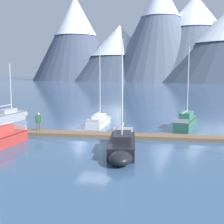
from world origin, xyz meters
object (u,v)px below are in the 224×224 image
Objects in this scene: person_on_dock at (39,120)px; sailboat_mid_dock_port at (100,121)px; sailboat_mid_dock_starboard at (122,146)px; sailboat_far_berth at (186,122)px; sailboat_nearest_berth at (10,116)px.

sailboat_mid_dock_port is at bearing 52.78° from person_on_dock.
person_on_dock is (-4.42, -5.82, 0.75)m from sailboat_mid_dock_port.
person_on_dock is (-9.11, 5.25, 0.69)m from sailboat_mid_dock_starboard.
sailboat_mid_dock_port is at bearing -178.31° from sailboat_far_berth.
sailboat_mid_dock_port is at bearing 112.94° from sailboat_mid_dock_starboard.
sailboat_mid_dock_starboard is 0.96× the size of sailboat_far_berth.
sailboat_mid_dock_starboard is 4.77× the size of person_on_dock.
sailboat_mid_dock_port is at bearing 0.70° from sailboat_nearest_berth.
sailboat_mid_dock_starboard is 10.53m from person_on_dock.
sailboat_nearest_berth is 8.71m from person_on_dock.
sailboat_nearest_berth is 0.79× the size of sailboat_mid_dock_port.
sailboat_mid_dock_starboard reaches higher than person_on_dock.
sailboat_mid_dock_starboard reaches higher than sailboat_nearest_berth.
person_on_dock is at bearing -40.86° from sailboat_nearest_berth.
person_on_dock is at bearing 150.02° from sailboat_mid_dock_starboard.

